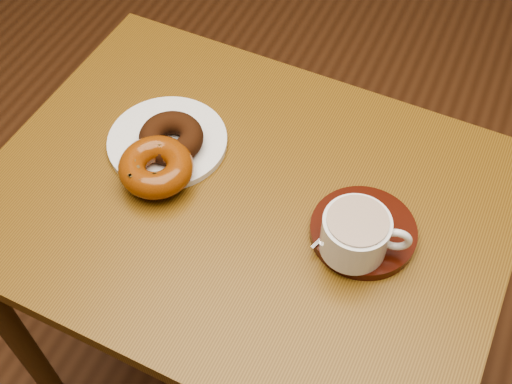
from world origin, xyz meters
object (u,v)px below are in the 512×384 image
at_px(saucer, 363,232).
at_px(coffee_cup, 356,234).
at_px(cafe_table, 246,238).
at_px(donut_plate, 168,141).

height_order(saucer, coffee_cup, coffee_cup).
distance_m(cafe_table, saucer, 0.24).
bearing_deg(saucer, donut_plate, 173.77).
bearing_deg(coffee_cup, donut_plate, 154.79).
relative_size(cafe_table, saucer, 5.23).
height_order(cafe_table, saucer, saucer).
relative_size(donut_plate, saucer, 1.25).
xyz_separation_m(cafe_table, saucer, (0.19, 0.01, 0.13)).
bearing_deg(coffee_cup, cafe_table, 157.72).
bearing_deg(cafe_table, saucer, 3.39).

